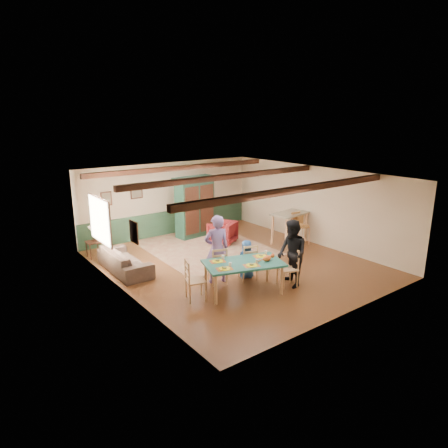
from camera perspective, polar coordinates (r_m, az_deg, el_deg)
floor at (r=12.19m, az=1.62°, el=-5.67°), size 8.00×8.00×0.00m
wall_back at (r=15.04m, az=-7.85°, el=3.58°), size 7.00×0.02×2.70m
wall_left at (r=10.07m, az=-14.16°, el=-2.56°), size 0.02×8.00×2.70m
wall_right at (r=14.17m, az=12.85°, el=2.62°), size 0.02×8.00×2.70m
ceiling at (r=11.51m, az=1.72°, el=6.99°), size 7.00×8.00×0.02m
wainscot_back at (r=15.23m, az=-7.69°, el=0.25°), size 6.95×0.03×0.90m
ceiling_beam_front at (r=9.85m, az=10.08°, el=4.84°), size 6.95×0.16×0.16m
ceiling_beam_mid at (r=11.84m, az=0.51°, el=6.78°), size 6.95×0.16×0.16m
ceiling_beam_back at (r=13.98m, az=-6.02°, el=8.00°), size 6.95×0.16×0.16m
window_left at (r=11.56m, az=-17.38°, el=0.52°), size 0.06×1.60×1.30m
picture_left_wall at (r=9.44m, az=-12.73°, el=-1.13°), size 0.04×0.42×0.52m
picture_back_a at (r=14.36m, az=-12.40°, el=4.65°), size 0.45×0.04×0.55m
picture_back_b at (r=13.98m, az=-16.46°, el=3.47°), size 0.38×0.04×0.48m
dining_table at (r=10.15m, az=2.78°, el=-7.65°), size 2.18×1.63×0.81m
dining_chair_far_left at (r=10.66m, az=-0.91°, el=-5.87°), size 0.58×0.59×1.02m
dining_chair_far_right at (r=10.93m, az=3.41°, el=-5.35°), size 0.58×0.59×1.02m
dining_chair_end_left at (r=9.76m, az=-4.07°, el=-7.95°), size 0.59×0.58×1.02m
dining_chair_end_right at (r=10.60m, az=9.07°, el=-6.19°), size 0.59×0.58×1.02m
person_man at (r=10.59m, az=-1.06°, el=-3.61°), size 0.78×0.63×1.86m
person_woman at (r=10.51m, az=9.68°, el=-4.20°), size 0.91×1.03×1.78m
person_child at (r=10.99m, az=3.25°, el=-5.05°), size 0.61×0.49×1.08m
cat at (r=10.10m, az=6.18°, el=-4.80°), size 0.42×0.26×0.19m
place_setting_near_left at (r=9.56m, az=0.07°, el=-6.15°), size 0.51×0.44×0.11m
place_setting_near_center at (r=9.79m, az=3.97°, el=-5.66°), size 0.51×0.44×0.11m
place_setting_far_left at (r=10.03m, az=-0.92°, el=-5.09°), size 0.51×0.44×0.11m
place_setting_far_right at (r=10.43m, az=5.31°, el=-4.35°), size 0.51×0.44×0.11m
area_rug at (r=13.68m, az=-2.75°, el=-3.31°), size 3.76×4.42×0.01m
armoire at (r=14.71m, az=-4.21°, el=2.47°), size 1.63×0.78×2.22m
armchair at (r=14.01m, az=-0.22°, el=-1.18°), size 1.15×1.16×0.79m
sofa at (r=11.88m, az=-14.00°, el=-5.05°), size 0.90×2.22×0.64m
end_table at (r=13.28m, az=-18.06°, el=-3.46°), size 0.43×0.43×0.53m
table_lamp at (r=13.13m, az=-18.23°, el=-1.37°), size 0.27×0.27×0.48m
counter_table at (r=14.16m, az=9.31°, el=-0.56°), size 1.41×0.94×1.09m
bar_stool_left at (r=13.92m, az=10.63°, el=-0.76°), size 0.44×0.48×1.16m
bar_stool_right at (r=14.03m, az=11.32°, el=-0.84°), size 0.43×0.46×1.08m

